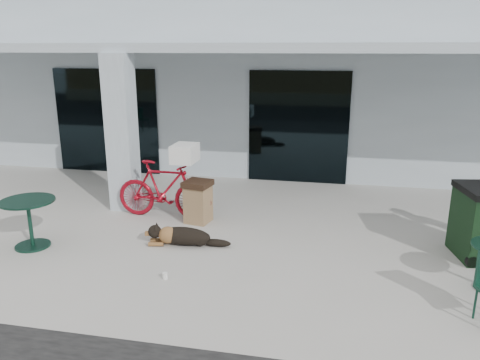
% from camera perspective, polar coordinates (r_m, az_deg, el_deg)
% --- Properties ---
extents(ground, '(80.00, 80.00, 0.00)m').
position_cam_1_polar(ground, '(7.54, -10.47, -9.72)').
color(ground, '#ACA8A2').
rests_on(ground, ground).
extents(building, '(22.00, 7.00, 4.50)m').
position_cam_1_polar(building, '(15.04, 1.33, 12.18)').
color(building, silver).
rests_on(building, ground).
extents(storefront_glass_left, '(2.80, 0.06, 2.70)m').
position_cam_1_polar(storefront_glass_left, '(12.82, -15.93, 6.89)').
color(storefront_glass_left, black).
rests_on(storefront_glass_left, ground).
extents(storefront_glass_right, '(2.40, 0.06, 2.70)m').
position_cam_1_polar(storefront_glass_right, '(11.44, 7.10, 6.35)').
color(storefront_glass_right, black).
rests_on(storefront_glass_right, ground).
extents(column, '(0.50, 0.50, 3.12)m').
position_cam_1_polar(column, '(9.67, -14.20, 5.51)').
color(column, silver).
rests_on(column, ground).
extents(overhang, '(22.00, 2.80, 0.18)m').
position_cam_1_polar(overhang, '(10.22, -3.69, 15.79)').
color(overhang, silver).
rests_on(overhang, column).
extents(bicycle, '(1.92, 0.58, 1.14)m').
position_cam_1_polar(bicycle, '(9.16, -9.25, -1.15)').
color(bicycle, maroon).
rests_on(bicycle, ground).
extents(laundry_basket, '(0.43, 0.58, 0.34)m').
position_cam_1_polar(laundry_basket, '(8.81, -6.75, 3.26)').
color(laundry_basket, white).
rests_on(laundry_basket, bicycle).
extents(dog, '(1.12, 0.55, 0.36)m').
position_cam_1_polar(dog, '(7.97, -6.87, -6.67)').
color(dog, black).
rests_on(dog, ground).
extents(cup_near_dog, '(0.09, 0.09, 0.09)m').
position_cam_1_polar(cup_near_dog, '(6.97, -9.12, -11.46)').
color(cup_near_dog, white).
rests_on(cup_near_dog, ground).
extents(cafe_table_near, '(0.91, 0.91, 0.82)m').
position_cam_1_polar(cafe_table_near, '(8.51, -24.22, -4.86)').
color(cafe_table_near, '#123629').
rests_on(cafe_table_near, ground).
extents(trash_receptacle, '(0.56, 0.56, 0.81)m').
position_cam_1_polar(trash_receptacle, '(8.90, -5.14, -2.63)').
color(trash_receptacle, olive).
rests_on(trash_receptacle, ground).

